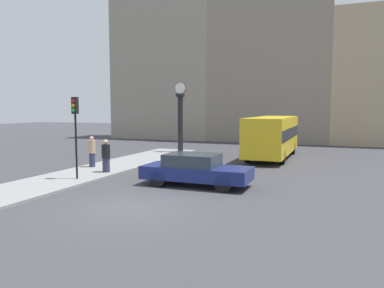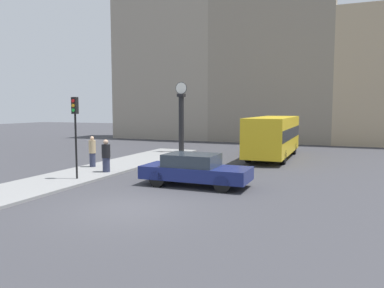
% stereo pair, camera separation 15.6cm
% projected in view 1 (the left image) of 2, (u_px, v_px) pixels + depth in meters
% --- Properties ---
extents(ground_plane, '(120.00, 120.00, 0.00)m').
position_uv_depth(ground_plane, '(129.00, 209.00, 12.47)').
color(ground_plane, '#38383D').
extents(sidewalk_corner, '(3.15, 18.25, 0.11)m').
position_uv_depth(sidewalk_corner, '(112.00, 167.00, 21.03)').
color(sidewalk_corner, gray).
rests_on(sidewalk_corner, ground_plane).
extents(building_row, '(34.25, 5.00, 16.49)m').
position_uv_depth(building_row, '(264.00, 67.00, 37.27)').
color(building_row, gray).
rests_on(building_row, ground_plane).
extents(sedan_car, '(4.66, 1.83, 1.38)m').
position_uv_depth(sedan_car, '(195.00, 169.00, 16.09)').
color(sedan_car, navy).
rests_on(sedan_car, ground_plane).
extents(bus_distant, '(2.42, 8.47, 2.75)m').
position_uv_depth(bus_distant, '(272.00, 135.00, 25.02)').
color(bus_distant, gold).
rests_on(bus_distant, ground_plane).
extents(traffic_light_near, '(0.26, 0.24, 3.73)m').
position_uv_depth(traffic_light_near, '(75.00, 120.00, 16.91)').
color(traffic_light_near, black).
rests_on(traffic_light_near, sidewalk_corner).
extents(street_clock, '(0.89, 0.50, 5.13)m').
position_uv_depth(street_clock, '(180.00, 119.00, 27.53)').
color(street_clock, black).
rests_on(street_clock, sidewalk_corner).
extents(pedestrian_black_jacket, '(0.43, 0.43, 1.65)m').
position_uv_depth(pedestrian_black_jacket, '(106.00, 156.00, 18.91)').
color(pedestrian_black_jacket, '#2D334C').
rests_on(pedestrian_black_jacket, sidewalk_corner).
extents(pedestrian_tan_coat, '(0.38, 0.38, 1.69)m').
position_uv_depth(pedestrian_tan_coat, '(92.00, 152.00, 20.56)').
color(pedestrian_tan_coat, '#2D334C').
rests_on(pedestrian_tan_coat, sidewalk_corner).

